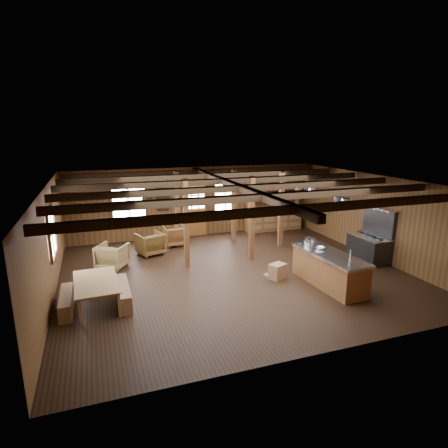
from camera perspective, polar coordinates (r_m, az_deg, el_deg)
The scene contains 22 objects.
room at distance 11.02m, azimuth 1.53°, elevation -0.73°, with size 10.04×9.04×2.84m.
ceiling_joists at distance 10.93m, azimuth 1.24°, elevation 5.99°, with size 9.80×8.82×0.18m.
timber_posts at distance 13.09m, azimuth 0.43°, elevation 1.67°, with size 3.95×2.35×2.80m.
back_door at distance 15.27m, azimuth -4.41°, elevation 1.44°, with size 1.02×0.08×2.15m.
window_back_left at distance 14.70m, azimuth -14.33°, elevation 3.41°, with size 1.32×0.06×1.32m.
window_back_right at distance 15.51m, azimuth 0.19°, elevation 4.40°, with size 1.02×0.06×1.32m.
window_left at distance 10.84m, azimuth -24.83°, elevation -1.23°, with size 0.14×1.24×1.32m.
notice_boards at distance 14.82m, azimuth -10.09°, elevation 3.87°, with size 1.08×0.03×0.90m.
back_counter at distance 16.29m, azimuth 7.47°, elevation 1.16°, with size 2.55×0.60×2.45m.
pendant_lamps at distance 11.24m, azimuth -11.11°, elevation 3.75°, with size 1.86×2.36×0.66m.
pot_rack at distance 12.49m, azimuth 14.48°, elevation 4.71°, with size 0.39×3.00×0.44m.
kitchen_island at distance 10.86m, azimuth 15.69°, elevation -6.62°, with size 1.02×2.55×1.20m.
step_stool at distance 11.09m, azimuth 8.16°, elevation -7.16°, with size 0.51×0.36×0.46m, color brown.
commercial_range at distance 13.24m, azimuth 21.38°, elevation -2.76°, with size 0.78×1.47×1.82m.
dining_table at distance 9.87m, azimuth -18.56°, elevation -9.95°, with size 1.85×1.03×0.65m, color olive.
bench_wall at distance 9.95m, azimuth -22.89°, elevation -10.90°, with size 0.28×1.49×0.41m, color brown.
bench_aisle at distance 9.92m, azimuth -15.12°, elevation -10.19°, with size 0.31×1.63×0.45m, color brown.
armchair_a at distance 13.27m, azimuth -11.17°, elevation -2.97°, with size 0.82×0.85×0.77m, color brown.
armchair_b at distance 14.17m, azimuth -7.53°, elevation -1.78°, with size 0.79×0.81×0.74m, color brown.
armchair_c at distance 12.28m, azimuth -16.65°, elevation -4.69°, with size 0.83×0.85×0.78m, color olive.
counter_pot at distance 11.30m, azimuth 12.98°, elevation -2.62°, with size 0.33×0.33×0.20m, color silver.
bowl at distance 10.99m, azimuth 14.43°, elevation -3.56°, with size 0.27×0.27×0.07m, color silver.
Camera 1 is at (-3.79, -9.95, 4.24)m, focal length 30.00 mm.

